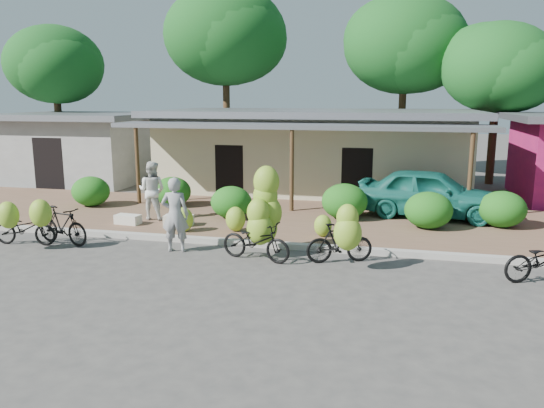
{
  "coord_description": "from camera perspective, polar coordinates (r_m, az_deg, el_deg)",
  "views": [
    {
      "loc": [
        3.4,
        -11.02,
        3.86
      ],
      "look_at": [
        0.34,
        1.83,
        1.2
      ],
      "focal_mm": 35.0,
      "sensor_mm": 36.0,
      "label": 1
    }
  ],
  "objects": [
    {
      "name": "ground",
      "position": [
        12.16,
        -3.6,
        -7.14
      ],
      "size": [
        100.0,
        100.0,
        0.0
      ],
      "primitive_type": "plane",
      "color": "#403E3C",
      "rests_on": "ground"
    },
    {
      "name": "sidewalk",
      "position": [
        16.81,
        1.37,
        -1.68
      ],
      "size": [
        60.0,
        6.0,
        0.12
      ],
      "primitive_type": "cube",
      "color": "brown",
      "rests_on": "ground"
    },
    {
      "name": "curb",
      "position": [
        13.98,
        -1.21,
        -4.32
      ],
      "size": [
        60.0,
        0.25,
        0.15
      ],
      "primitive_type": "cube",
      "color": "#A8A399",
      "rests_on": "ground"
    },
    {
      "name": "shop_main",
      "position": [
        22.31,
        4.59,
        5.86
      ],
      "size": [
        13.0,
        8.5,
        3.35
      ],
      "color": "#C2B492",
      "rests_on": "ground"
    },
    {
      "name": "shop_grey",
      "position": [
        26.4,
        -19.83,
        5.85
      ],
      "size": [
        7.0,
        6.0,
        3.15
      ],
      "color": "#9D9C98",
      "rests_on": "ground"
    },
    {
      "name": "tree_back_left",
      "position": [
        29.62,
        -22.56,
        13.87
      ],
      "size": [
        4.94,
        4.8,
        7.41
      ],
      "color": "#4B361E",
      "rests_on": "ground"
    },
    {
      "name": "tree_far_center",
      "position": [
        28.8,
        -5.35,
        17.76
      ],
      "size": [
        6.35,
        6.33,
        9.5
      ],
      "color": "#4B361E",
      "rests_on": "ground"
    },
    {
      "name": "tree_center_right",
      "position": [
        27.76,
        13.73,
        16.53
      ],
      "size": [
        6.01,
        5.96,
        8.78
      ],
      "color": "#4B361E",
      "rests_on": "ground"
    },
    {
      "name": "tree_near_right",
      "position": [
        25.97,
        22.71,
        13.6
      ],
      "size": [
        5.02,
        4.89,
        7.11
      ],
      "color": "#4B361E",
      "rests_on": "ground"
    },
    {
      "name": "hedge_0",
      "position": [
        19.58,
        -18.91,
        1.31
      ],
      "size": [
        1.34,
        1.2,
        1.04
      ],
      "primitive_type": "ellipsoid",
      "color": "#1B5513",
      "rests_on": "sidewalk"
    },
    {
      "name": "hedge_1",
      "position": [
        18.84,
        -10.67,
        1.33
      ],
      "size": [
        1.32,
        1.18,
        1.03
      ],
      "primitive_type": "ellipsoid",
      "color": "#1B5513",
      "rests_on": "sidewalk"
    },
    {
      "name": "hedge_2",
      "position": [
        16.68,
        -4.4,
        0.19
      ],
      "size": [
        1.31,
        1.17,
        1.02
      ],
      "primitive_type": "ellipsoid",
      "color": "#1B5513",
      "rests_on": "sidewalk"
    },
    {
      "name": "hedge_3",
      "position": [
        16.67,
        7.81,
        0.28
      ],
      "size": [
        1.43,
        1.29,
        1.12
      ],
      "primitive_type": "ellipsoid",
      "color": "#1B5513",
      "rests_on": "sidewalk"
    },
    {
      "name": "hedge_4",
      "position": [
        16.0,
        16.48,
        -0.64
      ],
      "size": [
        1.37,
        1.24,
        1.07
      ],
      "primitive_type": "ellipsoid",
      "color": "#1B5513",
      "rests_on": "sidewalk"
    },
    {
      "name": "hedge_5",
      "position": [
        16.89,
        23.51,
        -0.51
      ],
      "size": [
        1.37,
        1.23,
        1.07
      ],
      "primitive_type": "ellipsoid",
      "color": "#1B5513",
      "rests_on": "sidewalk"
    },
    {
      "name": "bike_far_left",
      "position": [
        15.43,
        -25.27,
        -2.17
      ],
      "size": [
        1.77,
        1.27,
        1.3
      ],
      "rotation": [
        0.0,
        0.0,
        1.67
      ],
      "color": "black",
      "rests_on": "ground"
    },
    {
      "name": "bike_left",
      "position": [
        15.07,
        -21.99,
        -1.93
      ],
      "size": [
        1.79,
        1.31,
        1.34
      ],
      "rotation": [
        0.0,
        0.0,
        1.34
      ],
      "color": "black",
      "rests_on": "ground"
    },
    {
      "name": "bike_center",
      "position": [
        12.89,
        -1.19,
        -1.99
      ],
      "size": [
        1.9,
        1.33,
        2.24
      ],
      "rotation": [
        0.0,
        0.0,
        1.34
      ],
      "color": "black",
      "rests_on": "ground"
    },
    {
      "name": "bike_right",
      "position": [
        12.41,
        7.58,
        -3.62
      ],
      "size": [
        1.66,
        1.38,
        1.54
      ],
      "rotation": [
        0.0,
        0.0,
        1.94
      ],
      "color": "black",
      "rests_on": "ground"
    },
    {
      "name": "loose_banana_a",
      "position": [
        15.21,
        -9.5,
        -1.65
      ],
      "size": [
        0.56,
        0.48,
        0.7
      ],
      "primitive_type": "ellipsoid",
      "color": "#92B72D",
      "rests_on": "sidewalk"
    },
    {
      "name": "loose_banana_b",
      "position": [
        15.06,
        -3.94,
        -1.62
      ],
      "size": [
        0.57,
        0.48,
        0.71
      ],
      "primitive_type": "ellipsoid",
      "color": "#92B72D",
      "rests_on": "sidewalk"
    },
    {
      "name": "loose_banana_c",
      "position": [
        14.54,
        5.5,
        -2.34
      ],
      "size": [
        0.49,
        0.41,
        0.61
      ],
      "primitive_type": "ellipsoid",
      "color": "#92B72D",
      "rests_on": "sidewalk"
    },
    {
      "name": "sack_near",
      "position": [
        16.03,
        -10.01,
        -1.73
      ],
      "size": [
        0.89,
        0.5,
        0.3
      ],
      "primitive_type": "cube",
      "rotation": [
        0.0,
        0.0,
        0.12
      ],
      "color": "silver",
      "rests_on": "sidewalk"
    },
    {
      "name": "sack_far",
      "position": [
        16.52,
        -15.24,
        -1.6
      ],
      "size": [
        0.78,
        0.45,
        0.28
      ],
      "primitive_type": "cube",
      "rotation": [
        0.0,
        0.0,
        -0.09
      ],
      "color": "silver",
      "rests_on": "sidewalk"
    },
    {
      "name": "vendor",
      "position": [
        13.59,
        -10.38,
        -1.14
      ],
      "size": [
        0.76,
        0.57,
        1.91
      ],
      "primitive_type": "imported",
      "rotation": [
        0.0,
        0.0,
        3.3
      ],
      "color": "gray",
      "rests_on": "ground"
    },
    {
      "name": "bystander",
      "position": [
        16.86,
        -12.78,
        1.43
      ],
      "size": [
        0.89,
        0.7,
        1.82
      ],
      "primitive_type": "imported",
      "rotation": [
        0.0,
        0.0,
        3.13
      ],
      "color": "silver",
      "rests_on": "sidewalk"
    },
    {
      "name": "teal_van",
      "position": [
        17.51,
        16.68,
        1.14
      ],
      "size": [
        4.74,
        2.45,
        1.54
      ],
      "primitive_type": "imported",
      "rotation": [
        0.0,
        0.0,
        1.43
      ],
      "color": "#17695D",
      "rests_on": "sidewalk"
    }
  ]
}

